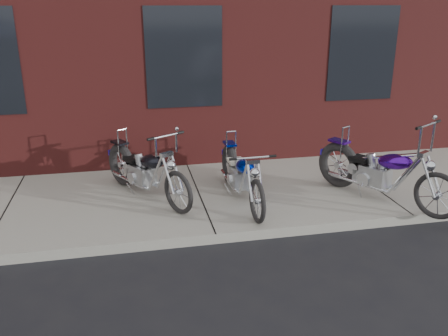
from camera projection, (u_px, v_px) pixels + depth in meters
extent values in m
plane|color=black|center=(216.00, 244.00, 6.52)|extent=(120.00, 120.00, 0.00)
cube|color=gray|center=(199.00, 198.00, 7.89)|extent=(22.00, 3.00, 0.15)
torus|color=black|center=(346.00, 167.00, 7.93)|extent=(0.52, 0.76, 0.79)
torus|color=black|center=(448.00, 199.00, 6.73)|extent=(0.42, 0.65, 0.71)
cube|color=gray|center=(384.00, 179.00, 7.44)|extent=(0.48, 0.53, 0.33)
ellipsoid|color=#3C0B89|center=(405.00, 164.00, 7.12)|extent=(0.55, 0.66, 0.34)
cube|color=black|center=(370.00, 161.00, 7.57)|extent=(0.38, 0.40, 0.07)
cylinder|color=silver|center=(442.00, 178.00, 6.73)|extent=(0.20, 0.30, 0.59)
cylinder|color=silver|center=(440.00, 126.00, 6.59)|extent=(0.54, 0.33, 0.03)
cylinder|color=silver|center=(353.00, 144.00, 7.73)|extent=(0.03, 0.03, 0.52)
cylinder|color=silver|center=(374.00, 181.00, 7.74)|extent=(0.53, 0.88, 0.05)
torus|color=black|center=(232.00, 168.00, 8.02)|extent=(0.16, 0.72, 0.71)
torus|color=black|center=(260.00, 205.00, 6.61)|extent=(0.09, 0.65, 0.64)
cube|color=gray|center=(242.00, 181.00, 7.44)|extent=(0.29, 0.41, 0.30)
ellipsoid|color=#001FBB|center=(248.00, 169.00, 7.09)|extent=(0.28, 0.55, 0.30)
cube|color=silver|center=(238.00, 164.00, 7.61)|extent=(0.25, 0.29, 0.06)
cylinder|color=silver|center=(258.00, 185.00, 6.63)|extent=(0.05, 0.29, 0.53)
cylinder|color=silver|center=(256.00, 161.00, 6.64)|extent=(0.54, 0.05, 0.03)
cylinder|color=silver|center=(233.00, 148.00, 7.82)|extent=(0.02, 0.02, 0.47)
cylinder|color=silver|center=(246.00, 183.00, 7.71)|extent=(0.08, 0.89, 0.05)
torus|color=black|center=(126.00, 167.00, 8.03)|extent=(0.50, 0.71, 0.74)
torus|color=black|center=(185.00, 195.00, 6.92)|extent=(0.40, 0.61, 0.67)
cube|color=gray|center=(148.00, 177.00, 7.57)|extent=(0.45, 0.50, 0.31)
ellipsoid|color=black|center=(157.00, 164.00, 7.27)|extent=(0.51, 0.62, 0.31)
cube|color=black|center=(138.00, 161.00, 7.69)|extent=(0.36, 0.37, 0.06)
cylinder|color=silver|center=(179.00, 176.00, 6.92)|extent=(0.19, 0.28, 0.55)
cylinder|color=silver|center=(172.00, 138.00, 6.82)|extent=(0.50, 0.31, 0.03)
cylinder|color=silver|center=(128.00, 146.00, 7.84)|extent=(0.03, 0.03, 0.49)
cylinder|color=silver|center=(147.00, 179.00, 7.85)|extent=(0.51, 0.82, 0.05)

